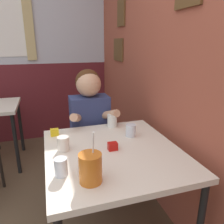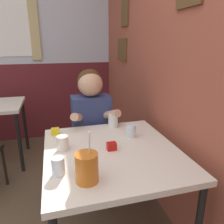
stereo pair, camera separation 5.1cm
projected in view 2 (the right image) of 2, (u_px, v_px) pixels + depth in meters
name	position (u px, v px, depth m)	size (l,w,h in m)	color
brick_wall_right	(142.00, 46.00, 2.11)	(0.08, 4.40, 2.70)	#9E4C38
back_wall	(15.00, 44.00, 2.91)	(5.54, 0.09, 2.70)	silver
main_table	(112.00, 159.00, 1.43)	(0.85, 0.92, 0.72)	beige
person_seated	(92.00, 129.00, 2.00)	(0.42, 0.41, 1.17)	navy
cocktail_pitcher	(87.00, 168.00, 1.07)	(0.11, 0.11, 0.27)	#C6661E
glass_near_pitcher	(58.00, 166.00, 1.13)	(0.07, 0.07, 0.10)	silver
glass_center	(113.00, 121.00, 1.78)	(0.08, 0.08, 0.10)	silver
glass_far_side	(63.00, 143.00, 1.40)	(0.07, 0.07, 0.09)	silver
glass_by_brick	(131.00, 131.00, 1.59)	(0.07, 0.07, 0.09)	silver
condiment_ketchup	(112.00, 146.00, 1.40)	(0.06, 0.04, 0.05)	#B7140F
condiment_mustard	(55.00, 131.00, 1.63)	(0.06, 0.04, 0.05)	yellow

